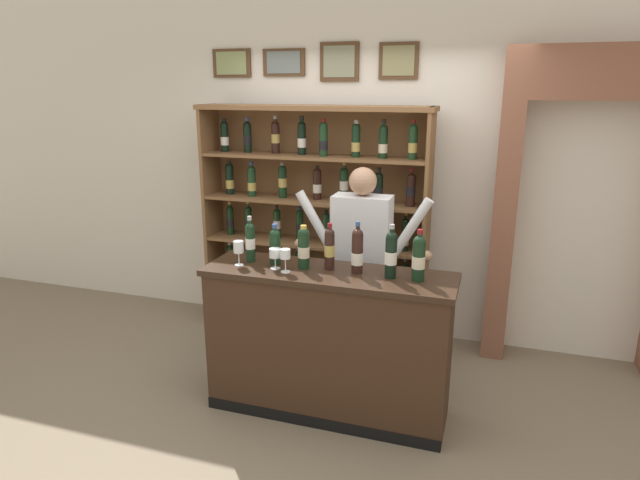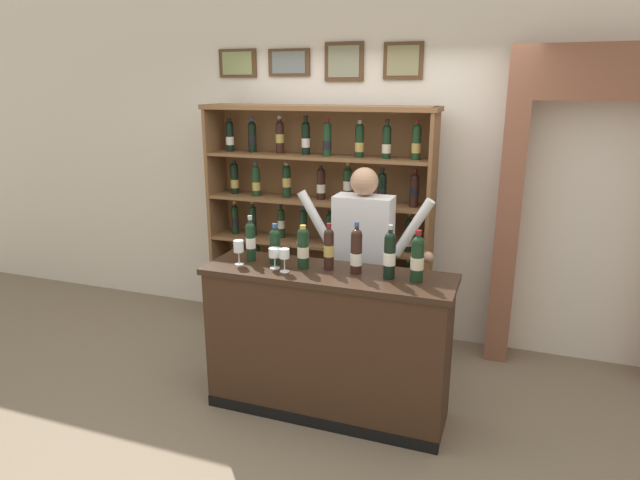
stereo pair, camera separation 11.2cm
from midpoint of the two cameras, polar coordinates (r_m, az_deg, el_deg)
ground_plane at (r=4.06m, az=0.82°, el=-17.18°), size 14.00×14.00×0.02m
back_wall at (r=4.90m, az=6.75°, el=8.54°), size 12.00×0.19×3.18m
wine_shelf at (r=4.79m, az=0.51°, el=2.49°), size 2.02×0.37×2.05m
archway_doorway at (r=4.70m, az=27.40°, el=4.59°), size 1.39×0.45×2.49m
tasting_counter at (r=3.78m, az=1.61°, el=-10.68°), size 1.67×0.50×1.03m
shopkeeper at (r=4.10m, az=5.27°, el=-1.05°), size 1.06×0.22×1.64m
tasting_bottle_prosecco at (r=3.79m, az=-6.41°, el=-0.02°), size 0.07×0.07×0.32m
tasting_bottle_riserva at (r=3.72m, az=-3.86°, el=-0.60°), size 0.08×0.08×0.28m
tasting_bottle_chianti at (r=3.61m, az=-0.89°, el=-0.74°), size 0.08×0.08×0.30m
tasting_bottle_grappa at (r=3.59m, az=1.82°, el=-0.80°), size 0.07×0.07×0.31m
tasting_bottle_brunello at (r=3.52m, az=4.72°, el=-1.15°), size 0.08×0.08×0.34m
tasting_bottle_bianco at (r=3.45m, az=8.20°, el=-1.48°), size 0.08×0.08×0.35m
tasting_bottle_super_tuscan at (r=3.42m, az=11.04°, el=-1.85°), size 0.08×0.08×0.33m
wine_glass_center at (r=3.55m, az=-2.84°, el=-1.60°), size 0.07×0.07×0.16m
wine_glass_spare at (r=3.62m, az=-3.87°, el=-1.46°), size 0.08×0.08×0.14m
wine_glass_left at (r=3.72m, az=-7.64°, el=-0.75°), size 0.07×0.07×0.17m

